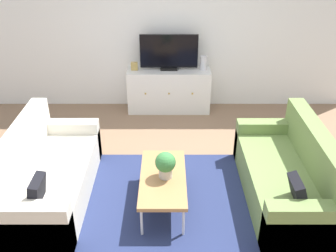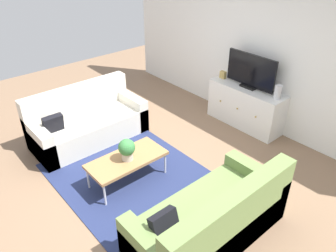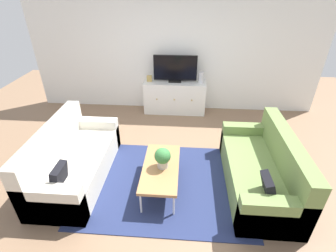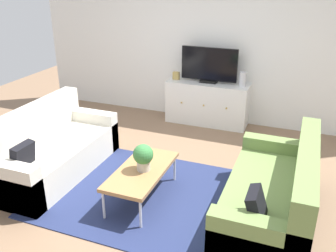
% 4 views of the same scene
% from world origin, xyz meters
% --- Properties ---
extents(ground_plane, '(10.00, 10.00, 0.00)m').
position_xyz_m(ground_plane, '(0.00, 0.00, 0.00)').
color(ground_plane, '#84664C').
extents(wall_back, '(6.40, 0.12, 2.70)m').
position_xyz_m(wall_back, '(0.00, 2.55, 1.35)').
color(wall_back, white).
rests_on(wall_back, ground_plane).
extents(area_rug, '(2.50, 1.90, 0.01)m').
position_xyz_m(area_rug, '(0.00, -0.15, 0.01)').
color(area_rug, navy).
rests_on(area_rug, ground_plane).
extents(couch_left_side, '(0.85, 1.85, 0.88)m').
position_xyz_m(couch_left_side, '(-1.44, -0.10, 0.29)').
color(couch_left_side, beige).
rests_on(couch_left_side, ground_plane).
extents(couch_right_side, '(0.85, 1.85, 0.88)m').
position_xyz_m(couch_right_side, '(1.44, -0.10, 0.29)').
color(couch_right_side, olive).
rests_on(couch_right_side, ground_plane).
extents(coffee_table, '(0.51, 1.08, 0.39)m').
position_xyz_m(coffee_table, '(-0.05, -0.23, 0.36)').
color(coffee_table, '#A37547').
rests_on(coffee_table, ground_plane).
extents(potted_plant, '(0.23, 0.23, 0.31)m').
position_xyz_m(potted_plant, '(-0.02, -0.23, 0.56)').
color(potted_plant, '#B7B2A8').
rests_on(potted_plant, coffee_table).
extents(tv_console, '(1.38, 0.47, 0.73)m').
position_xyz_m(tv_console, '(0.02, 2.27, 0.36)').
color(tv_console, white).
rests_on(tv_console, ground_plane).
extents(flat_screen_tv, '(0.94, 0.16, 0.59)m').
position_xyz_m(flat_screen_tv, '(0.02, 2.29, 1.02)').
color(flat_screen_tv, black).
rests_on(flat_screen_tv, tv_console).
extents(glass_vase, '(0.11, 0.11, 0.23)m').
position_xyz_m(glass_vase, '(0.59, 2.27, 0.84)').
color(glass_vase, silver).
rests_on(glass_vase, tv_console).
extents(mantel_clock, '(0.11, 0.07, 0.13)m').
position_xyz_m(mantel_clock, '(-0.55, 2.27, 0.79)').
color(mantel_clock, tan).
rests_on(mantel_clock, tv_console).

